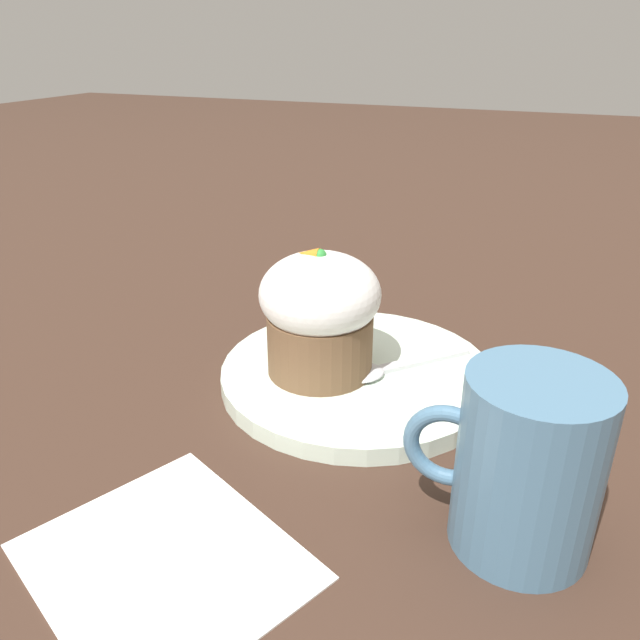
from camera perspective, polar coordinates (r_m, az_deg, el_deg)
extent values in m
plane|color=#3D281E|center=(0.52, 3.37, -5.67)|extent=(4.00, 4.00, 0.00)
cylinder|color=silver|center=(0.52, 3.39, -4.99)|extent=(0.22, 0.22, 0.01)
cylinder|color=brown|center=(0.50, 0.00, -2.09)|extent=(0.08, 0.08, 0.05)
ellipsoid|color=white|center=(0.48, 0.00, 2.41)|extent=(0.09, 0.09, 0.06)
cone|color=orange|center=(0.47, -1.05, 6.05)|extent=(0.02, 0.01, 0.01)
sphere|color=green|center=(0.47, 0.00, 5.91)|extent=(0.01, 0.01, 0.01)
cube|color=silver|center=(0.52, 9.29, -3.67)|extent=(0.07, 0.07, 0.00)
ellipsoid|color=silver|center=(0.50, 3.80, -4.85)|extent=(0.05, 0.05, 0.01)
cylinder|color=teal|center=(0.36, 18.55, -12.43)|extent=(0.08, 0.08, 0.11)
torus|color=teal|center=(0.36, 11.64, -11.23)|extent=(0.05, 0.01, 0.05)
cube|color=white|center=(0.38, -14.01, -20.57)|extent=(0.19, 0.17, 0.00)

